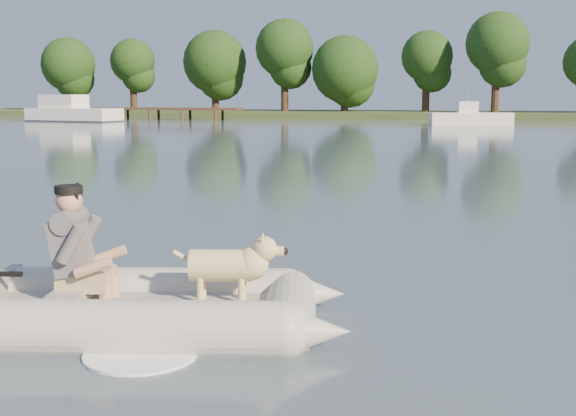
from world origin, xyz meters
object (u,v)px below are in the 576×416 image
(dock, at_px, (144,113))
(motorboat, at_px, (471,109))
(dog, at_px, (222,271))
(dinghy, at_px, (149,264))
(cabin_cruiser, at_px, (73,108))
(man, at_px, (73,242))

(dock, distance_m, motorboat, 28.40)
(dock, relative_size, dog, 18.98)
(dock, height_order, dinghy, dinghy)
(dock, bearing_deg, dog, -63.12)
(dinghy, xyz_separation_m, dog, (0.63, 0.20, -0.08))
(dinghy, height_order, dog, dinghy)
(motorboat, bearing_deg, dog, -103.19)
(motorboat, bearing_deg, cabin_cruiser, 169.87)
(dog, bearing_deg, dock, 103.65)
(man, distance_m, dog, 1.40)
(dock, bearing_deg, man, -64.44)
(cabin_cruiser, bearing_deg, dog, -47.88)
(dinghy, distance_m, cabin_cruiser, 54.52)
(cabin_cruiser, distance_m, motorboat, 31.04)
(dock, xyz_separation_m, motorboat, (27.87, -5.42, 0.60))
(dock, distance_m, cabin_cruiser, 6.89)
(dock, bearing_deg, dinghy, -63.76)
(dock, relative_size, man, 16.42)
(man, bearing_deg, dock, 102.33)
(man, bearing_deg, dinghy, -4.24)
(motorboat, bearing_deg, dock, 157.61)
(dinghy, bearing_deg, man, 175.76)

